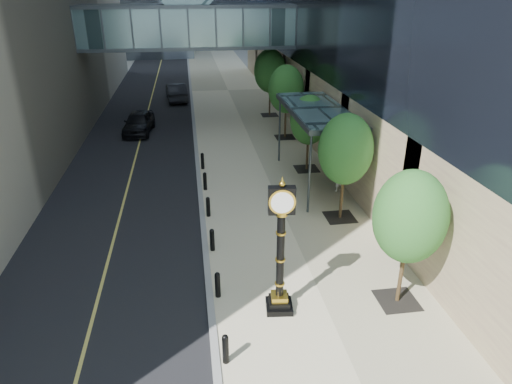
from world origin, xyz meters
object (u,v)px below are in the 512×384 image
pedestrian (339,177)px  car_far (176,92)px  street_clock (280,257)px  car_near (139,122)px

pedestrian → car_far: pedestrian is taller
street_clock → car_far: size_ratio=0.95×
car_far → street_clock: bearing=90.7°
street_clock → car_near: (-6.52, 22.30, -1.31)m
car_near → car_far: bearing=81.2°
street_clock → car_near: 23.27m
street_clock → pedestrian: size_ratio=2.85×
car_far → car_near: bearing=69.5°
street_clock → car_near: bearing=112.5°
car_near → car_far: 10.82m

